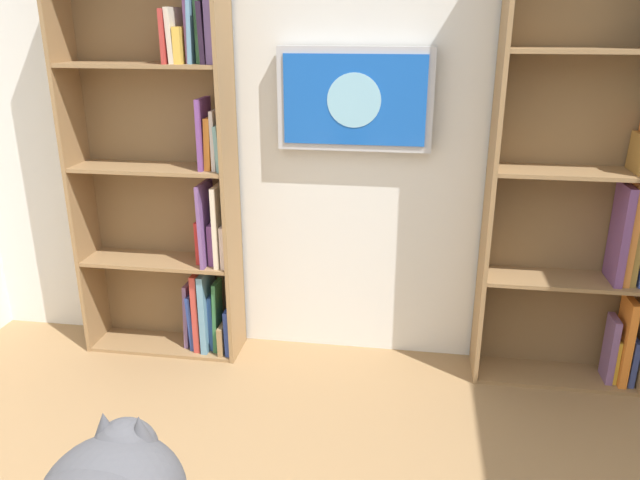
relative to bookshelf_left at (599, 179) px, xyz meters
name	(u,v)px	position (x,y,z in m)	size (l,w,h in m)	color
wall_back	(359,114)	(1.18, -0.16, 0.26)	(4.52, 0.06, 2.70)	silver
bookshelf_left	(599,179)	(0.00, 0.00, 0.00)	(0.84, 0.28, 2.25)	#937047
bookshelf_right	(173,176)	(2.16, 0.00, -0.07)	(0.88, 0.28, 2.14)	#937047
wall_mounted_tv	(355,100)	(1.20, -0.08, 0.35)	(0.79, 0.07, 0.52)	#B7B7BC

